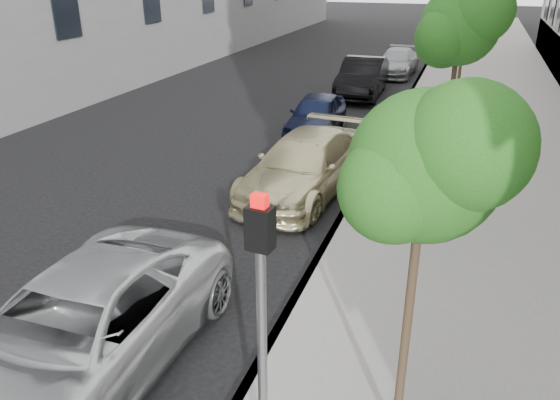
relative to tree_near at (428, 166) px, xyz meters
The scene contains 10 objects.
sidewalk 22.80m from the tree_near, 87.27° to the left, with size 6.40×72.00×0.14m, color gray.
curb 22.86m from the tree_near, 95.21° to the left, with size 0.15×72.00×0.14m, color #9E9B93.
tree_near is the anchor object (origin of this frame).
tree_mid 6.53m from the tree_near, 90.00° to the left, with size 1.84×1.64×5.02m.
signal_pole 2.15m from the tree_near, 142.87° to the right, with size 0.26×0.20×3.38m.
minivan 5.19m from the tree_near, behind, with size 2.50×5.42×1.50m, color silver.
suv 8.44m from the tree_near, 114.79° to the left, with size 2.05×5.04×1.46m, color beige.
sedan_blue 13.38m from the tree_near, 109.79° to the left, with size 1.58×3.93×1.34m, color #111839.
sedan_black 19.18m from the tree_near, 102.42° to the left, with size 1.69×4.86×1.60m, color black.
sedan_rear 24.22m from the tree_near, 97.95° to the left, with size 1.83×4.50×1.30m, color gray.
Camera 1 is at (3.48, -3.58, 5.38)m, focal length 35.00 mm.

